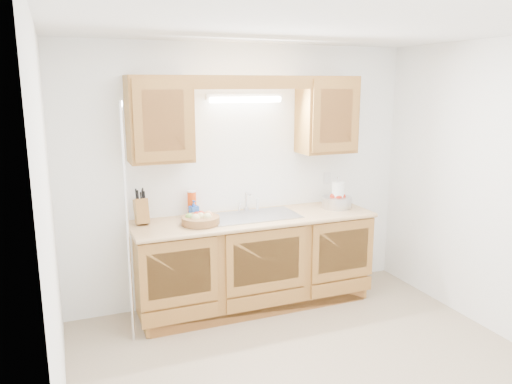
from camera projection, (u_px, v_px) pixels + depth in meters
name	position (u px, v px, depth m)	size (l,w,h in m)	color
room	(316.00, 210.00, 3.55)	(3.52, 3.50, 2.50)	tan
base_cabinets	(254.00, 262.00, 4.81)	(2.20, 0.60, 0.86)	olive
countertop	(254.00, 219.00, 4.70)	(2.30, 0.63, 0.04)	tan
upper_cabinet_left	(159.00, 119.00, 4.34)	(0.55, 0.33, 0.75)	olive
upper_cabinet_right	(327.00, 115.00, 4.94)	(0.55, 0.33, 0.75)	olive
valance	(254.00, 82.00, 4.44)	(2.20, 0.05, 0.12)	olive
fluorescent_fixture	(245.00, 98.00, 4.67)	(0.76, 0.08, 0.08)	white
sink	(254.00, 224.00, 4.73)	(0.84, 0.46, 0.36)	#9E9EA3
wire_shelf_pole	(127.00, 227.00, 4.01)	(0.03, 0.03, 2.00)	silver
outlet_plate	(327.00, 178.00, 5.27)	(0.08, 0.01, 0.12)	white
fruit_basket	(200.00, 219.00, 4.44)	(0.39, 0.39, 0.11)	#99693D
knife_block	(141.00, 211.00, 4.45)	(0.12, 0.19, 0.33)	olive
orange_canister	(192.00, 203.00, 4.69)	(0.09, 0.09, 0.25)	#DF430C
soap_bottle	(194.00, 209.00, 4.64)	(0.08, 0.08, 0.17)	blue
sponge	(192.00, 215.00, 4.72)	(0.12, 0.09, 0.02)	#CC333F
paper_towel	(338.00, 195.00, 5.01)	(0.16, 0.16, 0.32)	silver
apple_bowl	(337.00, 201.00, 5.02)	(0.36, 0.36, 0.16)	silver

